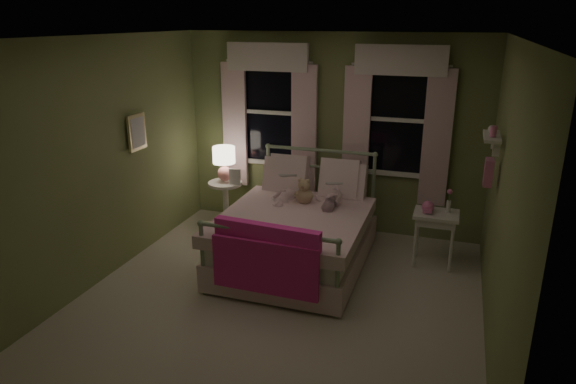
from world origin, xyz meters
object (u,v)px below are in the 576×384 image
(child_left, at_px, (286,171))
(nightstand_left, at_px, (226,198))
(child_right, at_px, (331,177))
(nightstand_right, at_px, (436,221))
(bed, at_px, (297,233))
(table_lamp, at_px, (224,160))
(teddy_bear, at_px, (304,193))

(child_left, distance_m, nightstand_left, 1.19)
(child_right, bearing_deg, nightstand_right, 176.47)
(nightstand_left, xyz_separation_m, nightstand_right, (2.79, -0.28, 0.13))
(bed, xyz_separation_m, child_right, (0.28, 0.42, 0.58))
(table_lamp, distance_m, nightstand_right, 2.83)
(teddy_bear, relative_size, nightstand_left, 0.50)
(bed, height_order, child_left, child_left)
(child_right, distance_m, nightstand_right, 1.31)
(child_right, xyz_separation_m, nightstand_left, (-1.55, 0.33, -0.55))
(teddy_bear, relative_size, nightstand_right, 0.50)
(table_lamp, bearing_deg, child_right, -12.12)
(child_left, distance_m, nightstand_right, 1.85)
(teddy_bear, distance_m, nightstand_right, 1.55)
(bed, xyz_separation_m, nightstand_left, (-1.27, 0.75, 0.03))
(nightstand_left, bearing_deg, child_left, -18.59)
(teddy_bear, bearing_deg, nightstand_right, 7.79)
(teddy_bear, relative_size, table_lamp, 0.69)
(child_left, relative_size, table_lamp, 1.78)
(teddy_bear, xyz_separation_m, table_lamp, (-1.27, 0.49, 0.16))
(bed, distance_m, child_right, 0.77)
(child_right, height_order, nightstand_left, child_right)
(bed, bearing_deg, child_left, 123.60)
(nightstand_left, height_order, nightstand_right, same)
(nightstand_right, bearing_deg, child_right, -177.73)
(child_left, bearing_deg, nightstand_right, 179.83)
(child_left, height_order, nightstand_right, child_left)
(child_right, distance_m, teddy_bear, 0.37)
(bed, height_order, nightstand_right, bed)
(child_right, xyz_separation_m, table_lamp, (-1.55, 0.33, -0.01))
(bed, bearing_deg, nightstand_left, 149.27)
(teddy_bear, height_order, nightstand_right, teddy_bear)
(child_right, height_order, teddy_bear, child_right)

